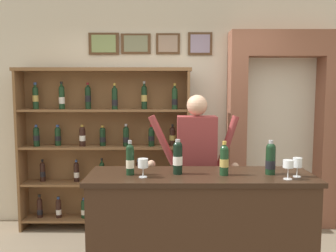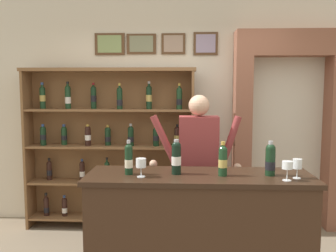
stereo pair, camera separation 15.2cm
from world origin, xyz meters
name	(u,v)px [view 2 (the right image)]	position (x,y,z in m)	size (l,w,h in m)	color
back_wall	(180,99)	(0.00, 1.76, 1.59)	(12.00, 0.19, 3.17)	beige
wine_shelf	(110,143)	(-0.85, 1.46, 1.05)	(2.09, 0.31, 1.97)	brown
archway_doorway	(287,119)	(1.33, 1.62, 1.34)	(1.32, 0.45, 2.41)	brown
tasting_counter	(199,234)	(0.19, 0.00, 0.51)	(1.86, 0.60, 1.03)	#382316
shopkeeper	(198,160)	(0.21, 0.64, 1.02)	(0.92, 0.22, 1.67)	#2D3347
tasting_bottle_bianco	(129,159)	(-0.39, -0.03, 1.16)	(0.07, 0.07, 0.29)	black
tasting_bottle_vin_santo	(177,157)	(0.00, 0.00, 1.17)	(0.08, 0.08, 0.29)	black
tasting_bottle_prosecco	(223,160)	(0.38, -0.04, 1.16)	(0.07, 0.07, 0.28)	#19381E
tasting_bottle_riserva	(270,159)	(0.76, -0.01, 1.16)	(0.08, 0.08, 0.28)	black
wine_glass_center	(297,165)	(0.95, -0.10, 1.14)	(0.07, 0.07, 0.16)	silver
wine_glass_left	(141,164)	(-0.28, -0.11, 1.13)	(0.08, 0.08, 0.15)	silver
wine_glass_right	(287,166)	(0.85, -0.17, 1.14)	(0.08, 0.08, 0.15)	silver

